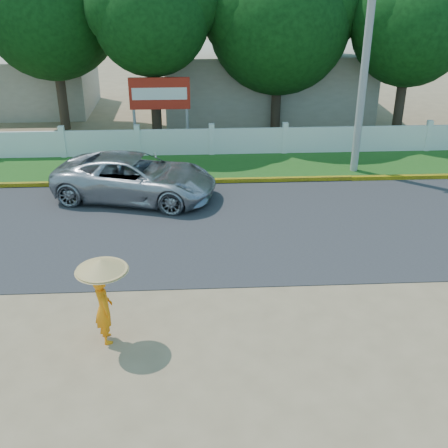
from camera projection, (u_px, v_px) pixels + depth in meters
name	position (u px, v px, depth m)	size (l,w,h in m)	color
ground	(229.00, 312.00, 13.07)	(120.00, 120.00, 0.00)	#9E8460
road	(220.00, 226.00, 17.10)	(60.00, 7.00, 0.02)	#38383A
grass_verge	(213.00, 166.00, 21.81)	(60.00, 3.50, 0.03)	#2D601E
curb	(215.00, 181.00, 20.26)	(40.00, 0.18, 0.16)	yellow
fence	(212.00, 142.00, 22.88)	(40.00, 0.10, 1.10)	silver
building_near	(265.00, 80.00, 28.66)	(10.00, 6.00, 3.20)	#B7AD99
building_far	(13.00, 83.00, 29.01)	(8.00, 5.00, 2.80)	#B7AD99
utility_pole	(364.00, 75.00, 19.84)	(0.28, 0.28, 7.20)	gray
vehicle	(135.00, 177.00, 18.75)	(2.49, 5.39, 1.50)	#A9ABB1
monk_with_parasol	(103.00, 289.00, 11.57)	(1.10, 1.10, 1.99)	orange
billboard	(160.00, 97.00, 23.06)	(2.50, 0.13, 2.95)	gray
tree_row	(264.00, 16.00, 23.85)	(35.20, 7.32, 9.08)	#473828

